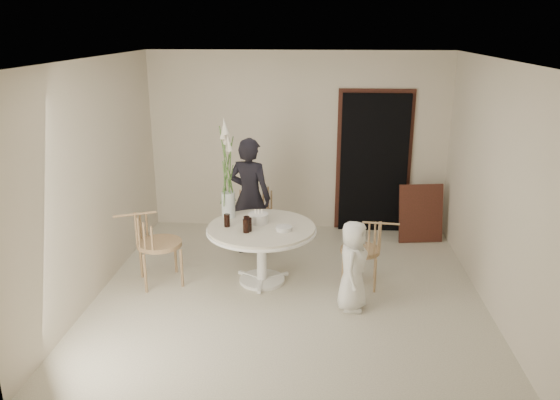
# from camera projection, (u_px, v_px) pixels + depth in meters

# --- Properties ---
(ground) EXTENTS (4.50, 4.50, 0.00)m
(ground) POSITION_uv_depth(u_px,v_px,m) (289.00, 291.00, 6.53)
(ground) COLOR silver
(ground) RESTS_ON ground
(room_shell) EXTENTS (4.50, 4.50, 4.50)m
(room_shell) POSITION_uv_depth(u_px,v_px,m) (290.00, 160.00, 6.03)
(room_shell) COLOR silver
(room_shell) RESTS_ON ground
(doorway) EXTENTS (1.00, 0.10, 2.10)m
(doorway) POSITION_uv_depth(u_px,v_px,m) (374.00, 164.00, 8.21)
(doorway) COLOR black
(doorway) RESTS_ON ground
(door_trim) EXTENTS (1.12, 0.03, 2.22)m
(door_trim) POSITION_uv_depth(u_px,v_px,m) (374.00, 159.00, 8.23)
(door_trim) COLOR #53221C
(door_trim) RESTS_ON ground
(table) EXTENTS (1.33, 1.33, 0.73)m
(table) POSITION_uv_depth(u_px,v_px,m) (262.00, 235.00, 6.60)
(table) COLOR white
(table) RESTS_ON ground
(picture_frame) EXTENTS (0.66, 0.28, 0.85)m
(picture_frame) POSITION_uv_depth(u_px,v_px,m) (421.00, 213.00, 7.94)
(picture_frame) COLOR #53221C
(picture_frame) RESTS_ON ground
(chair_far) EXTENTS (0.52, 0.55, 0.90)m
(chair_far) POSITION_uv_depth(u_px,v_px,m) (256.00, 204.00, 7.85)
(chair_far) COLOR tan
(chair_far) RESTS_ON ground
(chair_right) EXTENTS (0.53, 0.49, 0.83)m
(chair_right) POSITION_uv_depth(u_px,v_px,m) (370.00, 244.00, 6.54)
(chair_right) COLOR tan
(chair_right) RESTS_ON ground
(chair_left) EXTENTS (0.69, 0.66, 0.94)m
(chair_left) POSITION_uv_depth(u_px,v_px,m) (148.00, 237.00, 6.55)
(chair_left) COLOR tan
(chair_left) RESTS_ON ground
(girl) EXTENTS (0.69, 0.57, 1.64)m
(girl) POSITION_uv_depth(u_px,v_px,m) (250.00, 197.00, 7.39)
(girl) COLOR black
(girl) RESTS_ON ground
(boy) EXTENTS (0.43, 0.56, 1.03)m
(boy) POSITION_uv_depth(u_px,v_px,m) (353.00, 266.00, 6.00)
(boy) COLOR white
(boy) RESTS_ON ground
(birthday_cake) EXTENTS (0.25, 0.25, 0.17)m
(birthday_cake) POSITION_uv_depth(u_px,v_px,m) (258.00, 218.00, 6.67)
(birthday_cake) COLOR white
(birthday_cake) RESTS_ON table
(cola_tumbler_a) EXTENTS (0.08, 0.08, 0.16)m
(cola_tumbler_a) POSITION_uv_depth(u_px,v_px,m) (246.00, 226.00, 6.35)
(cola_tumbler_a) COLOR black
(cola_tumbler_a) RESTS_ON table
(cola_tumbler_b) EXTENTS (0.10, 0.10, 0.16)m
(cola_tumbler_b) POSITION_uv_depth(u_px,v_px,m) (249.00, 225.00, 6.39)
(cola_tumbler_b) COLOR black
(cola_tumbler_b) RESTS_ON table
(cola_tumbler_c) EXTENTS (0.08, 0.08, 0.16)m
(cola_tumbler_c) POSITION_uv_depth(u_px,v_px,m) (227.00, 220.00, 6.54)
(cola_tumbler_c) COLOR black
(cola_tumbler_c) RESTS_ON table
(cola_tumbler_d) EXTENTS (0.09, 0.09, 0.15)m
(cola_tumbler_d) POSITION_uv_depth(u_px,v_px,m) (247.00, 222.00, 6.47)
(cola_tumbler_d) COLOR black
(cola_tumbler_d) RESTS_ON table
(plate_stack) EXTENTS (0.23, 0.23, 0.05)m
(plate_stack) POSITION_uv_depth(u_px,v_px,m) (284.00, 228.00, 6.43)
(plate_stack) COLOR silver
(plate_stack) RESTS_ON table
(flower_vase) EXTENTS (0.17, 0.17, 1.27)m
(flower_vase) POSITION_uv_depth(u_px,v_px,m) (227.00, 177.00, 6.74)
(flower_vase) COLOR silver
(flower_vase) RESTS_ON table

